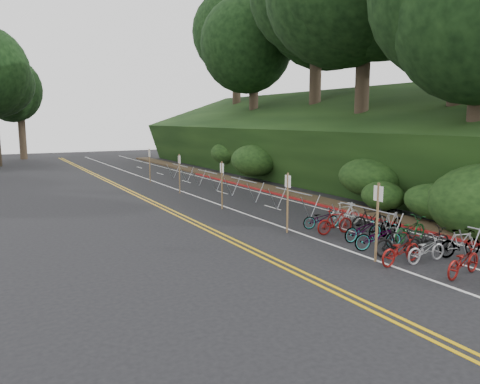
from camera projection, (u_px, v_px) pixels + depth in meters
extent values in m
plane|color=black|center=(361.00, 268.00, 14.76)|extent=(120.00, 120.00, 0.00)
cube|color=gold|center=(180.00, 217.00, 22.39)|extent=(0.12, 80.00, 0.01)
cube|color=gold|center=(186.00, 217.00, 22.53)|extent=(0.12, 80.00, 0.01)
cube|color=silver|center=(238.00, 211.00, 23.89)|extent=(0.12, 80.00, 0.01)
cube|color=silver|center=(304.00, 204.00, 25.89)|extent=(0.12, 80.00, 0.01)
cube|color=silver|center=(350.00, 231.00, 19.70)|extent=(0.10, 1.60, 0.01)
cube|color=silver|center=(272.00, 207.00, 24.89)|extent=(0.10, 1.60, 0.01)
cube|color=silver|center=(222.00, 192.00, 30.08)|extent=(0.10, 1.60, 0.01)
cube|color=silver|center=(186.00, 182.00, 35.28)|extent=(0.10, 1.60, 0.01)
cube|color=silver|center=(160.00, 174.00, 40.47)|extent=(0.10, 1.60, 0.01)
cube|color=silver|center=(139.00, 167.00, 45.67)|extent=(0.10, 1.60, 0.01)
cube|color=maroon|center=(291.00, 197.00, 27.85)|extent=(0.25, 28.00, 0.10)
cube|color=black|center=(299.00, 141.00, 39.80)|extent=(12.32, 44.00, 9.11)
cube|color=#382819|center=(225.00, 178.00, 36.84)|extent=(1.40, 44.00, 0.16)
ellipsoid|color=#284C19|center=(437.00, 202.00, 20.63)|extent=(2.00, 2.80, 1.60)
ellipsoid|color=#284C19|center=(369.00, 177.00, 25.26)|extent=(2.60, 3.64, 2.08)
ellipsoid|color=#284C19|center=(318.00, 160.00, 30.95)|extent=(2.20, 3.08, 1.76)
ellipsoid|color=#284C19|center=(253.00, 160.00, 35.55)|extent=(3.00, 4.20, 2.40)
ellipsoid|color=#284C19|center=(226.00, 153.00, 41.05)|extent=(2.40, 3.36, 1.92)
ellipsoid|color=#284C19|center=(219.00, 143.00, 45.03)|extent=(2.80, 3.92, 2.24)
ellipsoid|color=#284C19|center=(383.00, 196.00, 23.15)|extent=(1.80, 2.52, 1.44)
ellipsoid|color=#284C19|center=(293.00, 147.00, 34.70)|extent=(3.20, 4.48, 2.56)
cylinder|color=#2D2319|center=(476.00, 126.00, 21.22)|extent=(0.83, 0.83, 6.26)
cylinder|color=#2D2319|center=(457.00, 81.00, 24.65)|extent=(0.91, 0.91, 7.70)
cylinder|color=#2D2319|center=(362.00, 96.00, 29.45)|extent=(0.89, 0.89, 7.22)
cylinder|color=#2D2319|center=(315.00, 86.00, 37.38)|extent=(0.94, 0.94, 8.19)
cylinder|color=#2D2319|center=(254.00, 103.00, 44.00)|extent=(0.86, 0.86, 6.74)
ellipsoid|color=black|center=(254.00, 36.00, 43.07)|extent=(8.99, 8.99, 8.54)
cylinder|color=#2D2319|center=(237.00, 95.00, 51.94)|extent=(0.91, 0.91, 7.70)
ellipsoid|color=black|center=(236.00, 29.00, 50.85)|extent=(10.70, 10.70, 10.17)
cylinder|color=#2D2319|center=(22.00, 135.00, 54.74)|extent=(0.81, 0.81, 5.78)
ellipsoid|color=black|center=(19.00, 90.00, 53.95)|extent=(7.49, 7.49, 7.12)
cylinder|color=gray|center=(464.00, 246.00, 15.17)|extent=(0.59, 0.04, 1.15)
cylinder|color=gray|center=(475.00, 244.00, 15.44)|extent=(0.59, 0.04, 1.15)
cylinder|color=gray|center=(366.00, 208.00, 18.61)|extent=(0.05, 3.00, 0.05)
cylinder|color=gray|center=(387.00, 230.00, 17.35)|extent=(0.58, 0.04, 1.13)
cylinder|color=gray|center=(397.00, 229.00, 17.62)|extent=(0.58, 0.04, 1.13)
cylinder|color=gray|center=(337.00, 217.00, 19.77)|extent=(0.58, 0.04, 1.13)
cylinder|color=gray|center=(347.00, 215.00, 20.04)|extent=(0.58, 0.04, 1.13)
cylinder|color=gray|center=(293.00, 191.00, 22.94)|extent=(0.05, 3.00, 0.05)
cylinder|color=gray|center=(305.00, 208.00, 21.68)|extent=(0.58, 0.04, 1.13)
cylinder|color=gray|center=(315.00, 207.00, 21.95)|extent=(0.58, 0.04, 1.13)
cylinder|color=gray|center=(273.00, 199.00, 24.10)|extent=(0.58, 0.04, 1.13)
cylinder|color=gray|center=(282.00, 198.00, 24.37)|extent=(0.58, 0.04, 1.13)
cylinder|color=gray|center=(243.00, 180.00, 27.26)|extent=(0.05, 3.00, 0.05)
cylinder|color=gray|center=(251.00, 193.00, 26.01)|extent=(0.58, 0.04, 1.13)
cylinder|color=gray|center=(260.00, 193.00, 26.27)|extent=(0.58, 0.04, 1.13)
cylinder|color=gray|center=(228.00, 187.00, 28.43)|extent=(0.58, 0.04, 1.13)
cylinder|color=gray|center=(236.00, 186.00, 28.70)|extent=(0.58, 0.04, 1.13)
cylinder|color=gray|center=(207.00, 172.00, 31.59)|extent=(0.05, 3.00, 0.05)
cylinder|color=gray|center=(213.00, 183.00, 30.33)|extent=(0.58, 0.04, 1.13)
cylinder|color=gray|center=(220.00, 182.00, 30.60)|extent=(0.58, 0.04, 1.13)
cylinder|color=gray|center=(195.00, 178.00, 32.76)|extent=(0.58, 0.04, 1.13)
cylinder|color=gray|center=(203.00, 178.00, 33.03)|extent=(0.58, 0.04, 1.13)
cylinder|color=gray|center=(180.00, 165.00, 35.92)|extent=(0.05, 3.00, 0.05)
cylinder|color=gray|center=(184.00, 175.00, 34.66)|extent=(0.58, 0.04, 1.13)
cylinder|color=gray|center=(190.00, 174.00, 34.93)|extent=(0.58, 0.04, 1.13)
cylinder|color=gray|center=(170.00, 171.00, 37.09)|extent=(0.58, 0.04, 1.13)
cylinder|color=gray|center=(177.00, 171.00, 37.35)|extent=(0.58, 0.04, 1.13)
cylinder|color=brown|center=(377.00, 223.00, 15.26)|extent=(0.08, 0.08, 2.62)
cube|color=silver|center=(378.00, 194.00, 15.11)|extent=(0.02, 0.40, 0.50)
cylinder|color=brown|center=(287.00, 203.00, 19.18)|extent=(0.08, 0.08, 2.50)
cube|color=silver|center=(288.00, 181.00, 19.04)|extent=(0.02, 0.40, 0.50)
cylinder|color=brown|center=(222.00, 185.00, 24.37)|extent=(0.08, 0.08, 2.50)
cube|color=silver|center=(222.00, 168.00, 24.24)|extent=(0.02, 0.40, 0.50)
cylinder|color=brown|center=(179.00, 174.00, 29.57)|extent=(0.08, 0.08, 2.50)
cube|color=silver|center=(179.00, 159.00, 29.43)|extent=(0.02, 0.40, 0.50)
cylinder|color=brown|center=(150.00, 166.00, 34.76)|extent=(0.08, 0.08, 2.50)
cube|color=silver|center=(149.00, 153.00, 34.62)|extent=(0.02, 0.40, 0.50)
imported|color=maroon|center=(401.00, 250.00, 15.09)|extent=(0.80, 1.88, 0.96)
imported|color=maroon|center=(463.00, 261.00, 13.91)|extent=(0.97, 1.93, 0.97)
imported|color=#9E9EA3|center=(426.00, 249.00, 15.31)|extent=(0.59, 1.69, 0.89)
imported|color=slate|center=(460.00, 243.00, 15.86)|extent=(0.86, 1.70, 0.98)
imported|color=black|center=(398.00, 242.00, 15.87)|extent=(1.00, 1.78, 1.03)
imported|color=black|center=(429.00, 239.00, 16.73)|extent=(0.94, 1.71, 0.85)
imported|color=slate|center=(378.00, 236.00, 16.77)|extent=(1.08, 1.96, 0.98)
imported|color=#144C1E|center=(410.00, 229.00, 17.88)|extent=(0.90, 1.93, 0.98)
imported|color=slate|center=(363.00, 229.00, 17.97)|extent=(0.69, 1.80, 0.94)
imported|color=slate|center=(391.00, 222.00, 18.92)|extent=(0.97, 1.83, 1.06)
imported|color=maroon|center=(335.00, 222.00, 19.06)|extent=(0.62, 1.72, 1.01)
imported|color=black|center=(370.00, 219.00, 19.60)|extent=(0.94, 1.76, 1.02)
imported|color=slate|center=(321.00, 219.00, 20.04)|extent=(0.99, 1.72, 0.86)
imported|color=beige|center=(345.00, 214.00, 20.68)|extent=(0.56, 1.72, 1.02)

